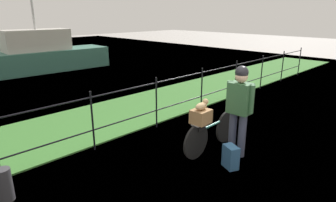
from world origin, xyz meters
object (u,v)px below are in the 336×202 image
(mooring_bollard, at_px, (5,185))
(cyclist_person, at_px, (239,103))
(terrier_dog, at_px, (202,105))
(moored_boat_mid, at_px, (39,56))
(wooden_crate, at_px, (201,116))
(backpack_on_paving, at_px, (231,157))
(bicycle_main, at_px, (211,133))

(mooring_bollard, bearing_deg, cyclist_person, -23.67)
(terrier_dog, xyz_separation_m, mooring_bollard, (-2.98, 1.10, -0.74))
(cyclist_person, bearing_deg, moored_boat_mid, 86.70)
(wooden_crate, distance_m, mooring_bollard, 3.20)
(mooring_bollard, bearing_deg, backpack_on_paving, -29.87)
(wooden_crate, relative_size, mooring_bollard, 0.66)
(bicycle_main, distance_m, backpack_on_paving, 0.73)
(wooden_crate, bearing_deg, terrier_dog, 1.66)
(backpack_on_paving, bearing_deg, bicycle_main, 177.75)
(wooden_crate, height_order, backpack_on_paving, wooden_crate)
(backpack_on_paving, relative_size, mooring_bollard, 0.81)
(mooring_bollard, xyz_separation_m, moored_boat_mid, (4.11, 9.14, 0.44))
(wooden_crate, relative_size, cyclist_person, 0.19)
(backpack_on_paving, height_order, moored_boat_mid, moored_boat_mid)
(cyclist_person, bearing_deg, terrier_dog, 139.70)
(bicycle_main, height_order, moored_boat_mid, moored_boat_mid)
(backpack_on_paving, xyz_separation_m, mooring_bollard, (-3.01, 1.73, 0.05))
(bicycle_main, bearing_deg, terrier_dog, -178.34)
(backpack_on_paving, relative_size, moored_boat_mid, 0.06)
(moored_boat_mid, bearing_deg, mooring_bollard, -114.20)
(bicycle_main, height_order, backpack_on_paving, bicycle_main)
(wooden_crate, xyz_separation_m, backpack_on_paving, (0.05, -0.63, -0.58))
(mooring_bollard, bearing_deg, wooden_crate, -20.36)
(wooden_crate, relative_size, terrier_dog, 1.03)
(backpack_on_paving, bearing_deg, wooden_crate, -152.06)
(cyclist_person, xyz_separation_m, backpack_on_paving, (-0.49, -0.20, -0.80))
(terrier_dog, bearing_deg, moored_boat_mid, 83.71)
(bicycle_main, distance_m, wooden_crate, 0.56)
(bicycle_main, distance_m, moored_boat_mid, 10.26)
(bicycle_main, distance_m, cyclist_person, 0.81)
(wooden_crate, bearing_deg, backpack_on_paving, -85.33)
(cyclist_person, bearing_deg, backpack_on_paving, -158.07)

